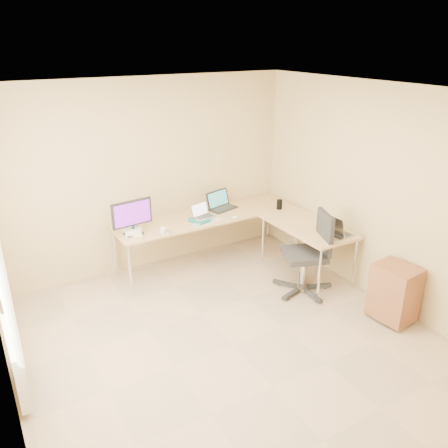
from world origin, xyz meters
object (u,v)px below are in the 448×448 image
water_bottle (133,221)px  cabinet (394,292)px  laptop_black (222,200)px  laptop_center (203,211)px  mug (163,231)px  laptop_return (342,227)px  monitor (132,217)px  office_chair (304,256)px  desk_fan (137,219)px  desk_return (306,250)px  desk_main (208,239)px  keyboard (207,222)px

water_bottle → cabinet: 3.25m
laptop_black → cabinet: (0.81, -2.48, -0.50)m
laptop_center → cabinet: laptop_center is taller
mug → water_bottle: (-0.30, 0.24, 0.11)m
mug → laptop_return: (1.93, -1.16, 0.06)m
laptop_center → mug: (-0.66, -0.16, -0.09)m
monitor → water_bottle: monitor is taller
office_chair → desk_fan: bearing=162.6°
water_bottle → laptop_return: (2.23, -1.40, -0.05)m
monitor → desk_fan: bearing=37.9°
desk_return → water_bottle: water_bottle is taller
mug → laptop_return: laptop_return is taller
laptop_return → desk_main: bearing=35.6°
laptop_black → water_bottle: 1.43m
keyboard → desk_fan: (-0.89, 0.23, 0.14)m
laptop_center → mug: laptop_center is taller
monitor → office_chair: bearing=-40.6°
desk_return → monitor: bearing=156.8°
monitor → cabinet: bearing=-51.3°
monitor → office_chair: size_ratio=0.50×
laptop_center → desk_fan: bearing=155.3°
keyboard → laptop_return: (1.26, -1.22, 0.10)m
cabinet → laptop_center: bearing=114.3°
desk_return → desk_fan: size_ratio=4.34×
office_chair → monitor: bearing=166.2°
desk_main → keyboard: bearing=-119.5°
desk_main → mug: 0.95m
monitor → office_chair: (1.78, -1.22, -0.46)m
monitor → keyboard: (0.99, -0.14, -0.22)m
office_chair → keyboard: bearing=146.8°
laptop_black → desk_fan: desk_fan is taller
cabinet → water_bottle: bearing=128.7°
desk_main → cabinet: 2.61m
laptop_center → keyboard: (0.01, -0.10, -0.13)m
desk_return → monitor: monitor is taller
keyboard → water_bottle: bearing=160.4°
monitor → water_bottle: size_ratio=1.69×
desk_fan → laptop_center: bearing=-0.6°
laptop_black → water_bottle: size_ratio=1.30×
desk_return → desk_fan: bearing=153.6°
monitor → desk_return: bearing=-29.4°
desk_return → laptop_center: bearing=142.4°
monitor → laptop_return: monitor is taller
desk_fan → mug: bearing=-44.6°
desk_main → laptop_center: (-0.14, -0.14, 0.50)m
cabinet → keyboard: bearing=115.3°
desk_main → mug: mug is taller
laptop_center → keyboard: laptop_center is taller
mug → water_bottle: bearing=141.5°
water_bottle → office_chair: size_ratio=0.29×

